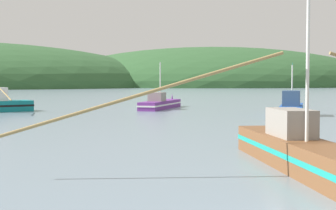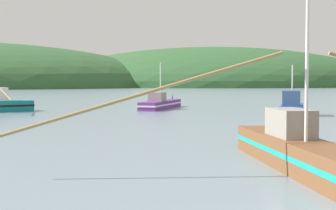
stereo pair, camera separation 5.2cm
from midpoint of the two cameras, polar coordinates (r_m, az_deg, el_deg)
hill_far_center at (r=277.31m, az=5.48°, el=2.18°), size 188.41×150.73×42.46m
fishing_boat_blue at (r=47.36m, az=14.04°, el=-0.31°), size 6.92×11.28×4.91m
fishing_boat_brown at (r=18.35m, az=15.30°, el=-5.20°), size 20.88×12.17×6.98m
fishing_boat_purple at (r=56.64m, az=-0.83°, el=0.17°), size 6.61×10.70×5.30m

